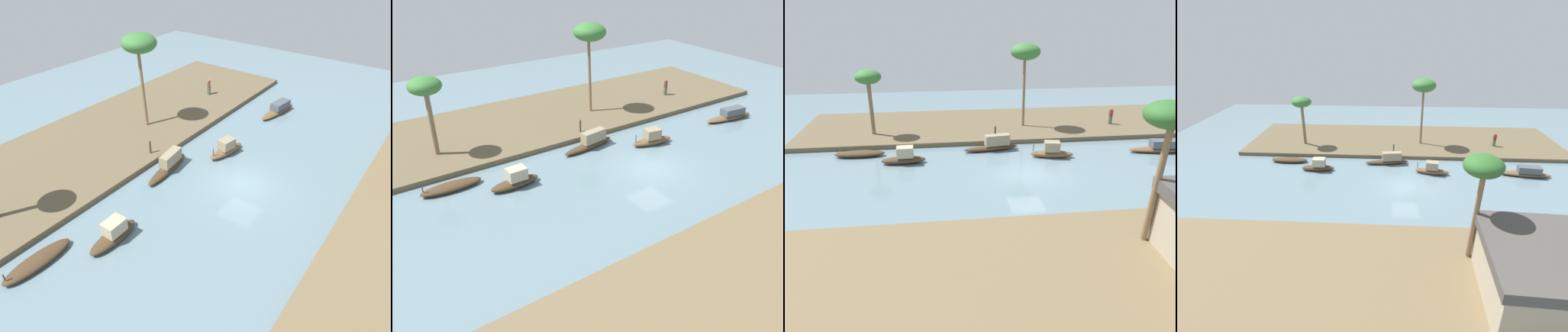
# 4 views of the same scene
# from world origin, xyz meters

# --- Properties ---
(river_water) EXTENTS (62.15, 62.15, 0.00)m
(river_water) POSITION_xyz_m (0.00, 0.00, 0.00)
(river_water) COLOR slate
(river_water) RESTS_ON ground
(riverbank_left) EXTENTS (37.78, 11.31, 0.40)m
(riverbank_left) POSITION_xyz_m (0.00, -12.18, 0.20)
(riverbank_left) COLOR brown
(riverbank_left) RESTS_ON ground
(sampan_foreground) EXTENTS (4.72, 1.51, 1.32)m
(sampan_foreground) POSITION_xyz_m (1.65, -5.19, 0.49)
(sampan_foreground) COLOR #47331E
(sampan_foreground) RESTS_ON river_water
(sampan_midstream) EXTENTS (3.47, 1.50, 1.29)m
(sampan_midstream) POSITION_xyz_m (-2.68, -3.03, 0.47)
(sampan_midstream) COLOR brown
(sampan_midstream) RESTS_ON river_water
(sampan_downstream_large) EXTENTS (3.37, 1.15, 1.31)m
(sampan_downstream_large) POSITION_xyz_m (8.87, -3.16, 0.47)
(sampan_downstream_large) COLOR #47331E
(sampan_downstream_large) RESTS_ON river_water
(sampan_upstream_small) EXTENTS (5.01, 1.58, 1.04)m
(sampan_upstream_small) POSITION_xyz_m (-11.90, -3.03, 0.40)
(sampan_upstream_small) COLOR brown
(sampan_upstream_small) RESTS_ON river_water
(sampan_with_tall_canopy) EXTENTS (3.94, 1.14, 0.85)m
(sampan_with_tall_canopy) POSITION_xyz_m (12.47, -5.05, 0.24)
(sampan_with_tall_canopy) COLOR #47331E
(sampan_with_tall_canopy) RESTS_ON river_water
(person_on_near_bank) EXTENTS (0.48, 0.48, 1.59)m
(person_on_near_bank) POSITION_xyz_m (-10.86, -10.35, 1.03)
(person_on_near_bank) COLOR #4C664C
(person_on_near_bank) RESTS_ON riverbank_left
(mooring_post) EXTENTS (0.14, 0.14, 1.01)m
(mooring_post) POSITION_xyz_m (1.16, -7.41, 0.90)
(mooring_post) COLOR #4C3823
(mooring_post) RESTS_ON riverbank_left
(palm_tree_left_near) EXTENTS (2.77, 2.77, 7.71)m
(palm_tree_left_near) POSITION_xyz_m (-2.14, -10.98, 7.21)
(palm_tree_left_near) COLOR #7F6647
(palm_tree_left_near) RESTS_ON riverbank_left
(palm_tree_left_far) EXTENTS (2.27, 2.27, 5.76)m
(palm_tree_left_far) POSITION_xyz_m (11.96, -9.80, 5.30)
(palm_tree_left_far) COLOR #7F6647
(palm_tree_left_far) RESTS_ON riverbank_left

